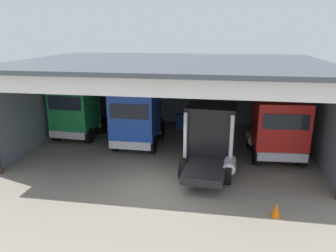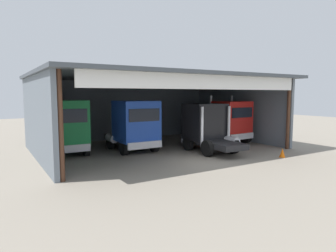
% 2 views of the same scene
% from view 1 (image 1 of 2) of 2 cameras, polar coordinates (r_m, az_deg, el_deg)
% --- Properties ---
extents(ground_plane, '(80.00, 80.00, 0.00)m').
position_cam_1_polar(ground_plane, '(14.42, -2.46, -10.83)').
color(ground_plane, gray).
rests_on(ground_plane, ground).
extents(workshop_shed, '(16.48, 11.76, 5.12)m').
position_cam_1_polar(workshop_shed, '(19.20, 1.20, 7.64)').
color(workshop_shed, slate).
rests_on(workshop_shed, ground).
extents(truck_green_center_left_bay, '(2.67, 4.44, 3.48)m').
position_cam_1_polar(truck_green_center_left_bay, '(20.97, -16.14, 2.59)').
color(truck_green_center_left_bay, '#197F3D').
rests_on(truck_green_center_left_bay, ground).
extents(truck_blue_center_bay, '(2.64, 5.11, 3.42)m').
position_cam_1_polar(truck_blue_center_bay, '(18.62, -5.62, 1.46)').
color(truck_blue_center_bay, '#1E47B7').
rests_on(truck_blue_center_bay, ground).
extents(truck_black_yard_outside, '(2.62, 4.89, 3.22)m').
position_cam_1_polar(truck_black_yard_outside, '(15.79, 7.61, -1.85)').
color(truck_black_yard_outside, black).
rests_on(truck_black_yard_outside, ground).
extents(truck_red_left_bay, '(2.86, 4.46, 3.75)m').
position_cam_1_polar(truck_red_left_bay, '(17.59, 19.04, -0.56)').
color(truck_red_left_bay, red).
rests_on(truck_red_left_bay, ground).
extents(oil_drum, '(0.58, 0.58, 0.94)m').
position_cam_1_polar(oil_drum, '(24.19, -6.78, 1.67)').
color(oil_drum, '#197233').
rests_on(oil_drum, ground).
extents(tool_cart, '(0.90, 0.60, 1.00)m').
position_cam_1_polar(tool_cart, '(22.74, 2.67, 0.88)').
color(tool_cart, '#1E59A5').
rests_on(tool_cart, ground).
extents(traffic_cone, '(0.36, 0.36, 0.56)m').
position_cam_1_polar(traffic_cone, '(12.85, 18.78, -14.03)').
color(traffic_cone, orange).
rests_on(traffic_cone, ground).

